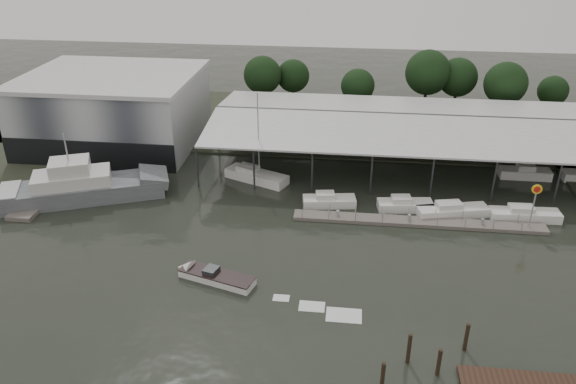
# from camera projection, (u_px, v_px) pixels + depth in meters

# --- Properties ---
(ground) EXTENTS (200.00, 200.00, 0.00)m
(ground) POSITION_uv_depth(u_px,v_px,m) (273.00, 264.00, 55.87)
(ground) COLOR black
(ground) RESTS_ON ground
(land_strip_far) EXTENTS (140.00, 30.00, 0.30)m
(land_strip_far) POSITION_uv_depth(u_px,v_px,m) (309.00, 122.00, 93.09)
(land_strip_far) COLOR #32382A
(land_strip_far) RESTS_ON ground
(land_strip_west) EXTENTS (20.00, 40.00, 0.30)m
(land_strip_west) POSITION_uv_depth(u_px,v_px,m) (45.00, 138.00, 86.66)
(land_strip_west) COLOR #32382A
(land_strip_west) RESTS_ON ground
(storage_warehouse) EXTENTS (24.50, 20.50, 10.50)m
(storage_warehouse) POSITION_uv_depth(u_px,v_px,m) (114.00, 109.00, 83.02)
(storage_warehouse) COLOR #ABAFB6
(storage_warehouse) RESTS_ON ground
(covered_boat_shed) EXTENTS (58.24, 24.00, 6.96)m
(covered_boat_shed) POSITION_uv_depth(u_px,v_px,m) (426.00, 120.00, 76.17)
(covered_boat_shed) COLOR silver
(covered_boat_shed) RESTS_ON ground
(trawler_dock) EXTENTS (3.00, 18.00, 0.50)m
(trawler_dock) POSITION_uv_depth(u_px,v_px,m) (56.00, 185.00, 71.34)
(trawler_dock) COLOR #6A645D
(trawler_dock) RESTS_ON ground
(floating_dock) EXTENTS (28.00, 2.00, 1.40)m
(floating_dock) POSITION_uv_depth(u_px,v_px,m) (418.00, 222.00, 63.07)
(floating_dock) COLOR #6A645D
(floating_dock) RESTS_ON ground
(shell_fuel_sign) EXTENTS (1.10, 0.18, 5.55)m
(shell_fuel_sign) POSITION_uv_depth(u_px,v_px,m) (535.00, 198.00, 60.13)
(shell_fuel_sign) COLOR #9A9C9F
(shell_fuel_sign) RESTS_ON ground
(grey_trawler) EXTENTS (20.01, 12.06, 8.84)m
(grey_trawler) POSITION_uv_depth(u_px,v_px,m) (85.00, 187.00, 67.98)
(grey_trawler) COLOR slate
(grey_trawler) RESTS_ON ground
(white_sailboat) EXTENTS (8.78, 5.78, 12.04)m
(white_sailboat) POSITION_uv_depth(u_px,v_px,m) (256.00, 176.00, 72.96)
(white_sailboat) COLOR white
(white_sailboat) RESTS_ON ground
(speedboat_underway) EXTENTS (18.62, 7.25, 2.00)m
(speedboat_underway) POSITION_uv_depth(u_px,v_px,m) (211.00, 276.00, 53.45)
(speedboat_underway) COLOR white
(speedboat_underway) RESTS_ON ground
(moored_cruiser_0) EXTENTS (6.48, 3.12, 1.70)m
(moored_cruiser_0) POSITION_uv_depth(u_px,v_px,m) (329.00, 201.00, 66.75)
(moored_cruiser_0) COLOR white
(moored_cruiser_0) RESTS_ON ground
(moored_cruiser_1) EXTENTS (6.60, 2.98, 1.70)m
(moored_cruiser_1) POSITION_uv_depth(u_px,v_px,m) (404.00, 205.00, 65.85)
(moored_cruiser_1) COLOR white
(moored_cruiser_1) RESTS_ON ground
(moored_cruiser_2) EXTENTS (8.48, 4.06, 1.70)m
(moored_cruiser_2) POSITION_uv_depth(u_px,v_px,m) (452.00, 211.00, 64.57)
(moored_cruiser_2) COLOR white
(moored_cruiser_2) RESTS_ON ground
(moored_cruiser_3) EXTENTS (7.84, 2.53, 1.70)m
(moored_cruiser_3) POSITION_uv_depth(u_px,v_px,m) (524.00, 214.00, 63.79)
(moored_cruiser_3) COLOR white
(moored_cruiser_3) RESTS_ON ground
(mooring_pilings) EXTENTS (7.02, 9.29, 3.44)m
(mooring_pilings) POSITION_uv_depth(u_px,v_px,m) (428.00, 378.00, 40.90)
(mooring_pilings) COLOR #2D2116
(mooring_pilings) RESTS_ON ground
(horizon_tree_line) EXTENTS (71.93, 11.05, 11.20)m
(horizon_tree_line) POSITION_uv_depth(u_px,v_px,m) (435.00, 80.00, 93.21)
(horizon_tree_line) COLOR black
(horizon_tree_line) RESTS_ON ground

